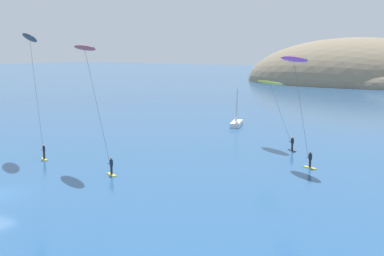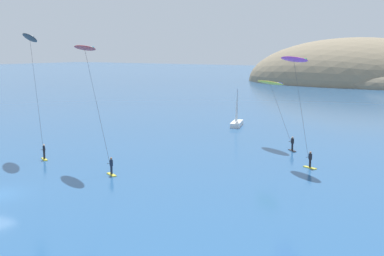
{
  "view_description": "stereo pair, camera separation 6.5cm",
  "coord_description": "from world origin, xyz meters",
  "px_view_note": "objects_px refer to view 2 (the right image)",
  "views": [
    {
      "loc": [
        34.05,
        -23.19,
        11.82
      ],
      "look_at": [
        7.32,
        18.37,
        3.7
      ],
      "focal_mm": 45.0,
      "sensor_mm": 36.0,
      "label": 1
    },
    {
      "loc": [
        34.1,
        -23.16,
        11.82
      ],
      "look_at": [
        7.32,
        18.37,
        3.7
      ],
      "focal_mm": 45.0,
      "sensor_mm": 36.0,
      "label": 2
    }
  ],
  "objects_px": {
    "kitesurfer_red": "(87,58)",
    "kitesurfer_magenta": "(295,68)",
    "kitesurfer_black": "(31,46)",
    "sailboat_near": "(237,122)",
    "kitesurfer_yellow": "(272,87)"
  },
  "relations": [
    {
      "from": "kitesurfer_red",
      "to": "kitesurfer_magenta",
      "type": "bearing_deg",
      "value": 35.94
    },
    {
      "from": "kitesurfer_black",
      "to": "kitesurfer_magenta",
      "type": "bearing_deg",
      "value": 23.3
    },
    {
      "from": "sailboat_near",
      "to": "kitesurfer_magenta",
      "type": "relative_size",
      "value": 0.53
    },
    {
      "from": "kitesurfer_magenta",
      "to": "kitesurfer_yellow",
      "type": "xyz_separation_m",
      "value": [
        -5.8,
        7.42,
        -2.68
      ]
    },
    {
      "from": "sailboat_near",
      "to": "kitesurfer_magenta",
      "type": "height_order",
      "value": "kitesurfer_magenta"
    },
    {
      "from": "kitesurfer_red",
      "to": "kitesurfer_yellow",
      "type": "height_order",
      "value": "kitesurfer_red"
    },
    {
      "from": "sailboat_near",
      "to": "kitesurfer_yellow",
      "type": "height_order",
      "value": "kitesurfer_yellow"
    },
    {
      "from": "kitesurfer_magenta",
      "to": "sailboat_near",
      "type": "bearing_deg",
      "value": 131.41
    },
    {
      "from": "kitesurfer_magenta",
      "to": "kitesurfer_yellow",
      "type": "distance_m",
      "value": 9.79
    },
    {
      "from": "kitesurfer_red",
      "to": "kitesurfer_black",
      "type": "relative_size",
      "value": 0.9
    },
    {
      "from": "kitesurfer_magenta",
      "to": "kitesurfer_yellow",
      "type": "height_order",
      "value": "kitesurfer_magenta"
    },
    {
      "from": "kitesurfer_yellow",
      "to": "kitesurfer_black",
      "type": "relative_size",
      "value": 0.59
    },
    {
      "from": "kitesurfer_red",
      "to": "kitesurfer_magenta",
      "type": "height_order",
      "value": "kitesurfer_red"
    },
    {
      "from": "sailboat_near",
      "to": "kitesurfer_yellow",
      "type": "xyz_separation_m",
      "value": [
        10.36,
        -10.91,
        6.54
      ]
    },
    {
      "from": "sailboat_near",
      "to": "kitesurfer_magenta",
      "type": "distance_m",
      "value": 26.12
    }
  ]
}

